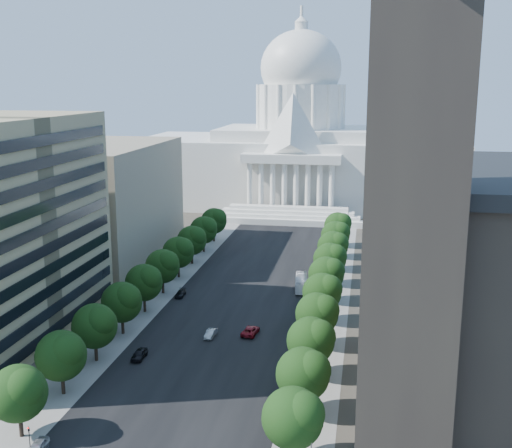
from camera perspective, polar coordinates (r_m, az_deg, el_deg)
The scene contains 39 objects.
road_asphalt at distance 157.27m, azimuth 0.07°, elevation -4.44°, with size 30.00×260.00×0.01m, color black.
sidewalk_left at distance 161.49m, azimuth -6.60°, elevation -4.07°, with size 8.00×260.00×0.02m, color gray.
sidewalk_right at distance 155.29m, azimuth 7.02°, elevation -4.76°, with size 8.00×260.00×0.02m, color gray.
capitol at distance 245.84m, azimuth 3.90°, elevation 6.44°, with size 120.00×56.00×73.00m.
office_block_left_far at distance 177.30m, azimuth -14.83°, elevation 2.07°, with size 38.00×52.00×30.00m, color gray.
romanesque_right at distance 95.59m, azimuth 21.65°, elevation -2.69°, with size 49.10×51.50×83.50m.
tree_l_a at distance 91.35m, azimuth -20.27°, elevation -13.85°, with size 7.79×7.60×9.97m.
tree_l_b at distance 100.84m, azimuth -16.83°, elevation -11.04°, with size 7.79×7.60×9.97m.
tree_l_c at distance 110.82m, azimuth -14.04°, elevation -8.70°, with size 7.79×7.60×9.97m.
tree_l_d at distance 121.17m, azimuth -11.75°, elevation -6.73°, with size 7.79×7.60×9.97m.
tree_l_e at distance 131.80m, azimuth -9.84°, elevation -5.07°, with size 7.79×7.60×9.97m.
tree_l_f at distance 142.64m, azimuth -8.22°, elevation -3.65°, with size 7.79×7.60×9.97m.
tree_l_g at distance 153.66m, azimuth -6.84°, elevation -2.44°, with size 7.79×7.60×9.97m.
tree_l_h at distance 164.82m, azimuth -5.64°, elevation -1.38°, with size 7.79×7.60×9.97m.
tree_l_i at distance 176.08m, azimuth -4.60°, elevation -0.46°, with size 7.79×7.60×9.97m.
tree_l_j at distance 187.44m, azimuth -3.68°, elevation 0.35°, with size 7.79×7.60×9.97m.
tree_r_a at distance 80.67m, azimuth 3.51°, elevation -16.73°, with size 7.79×7.60×9.97m.
tree_r_b at distance 91.28m, azimuth 4.39°, elevation -13.08°, with size 7.79×7.60×9.97m.
tree_r_c at distance 102.20m, azimuth 5.06°, elevation -10.20°, with size 7.79×7.60×9.97m.
tree_r_d at distance 113.34m, azimuth 5.60°, elevation -7.88°, with size 7.79×7.60×9.97m.
tree_r_e at distance 124.64m, azimuth 6.03°, elevation -5.98°, with size 7.79×7.60×9.97m.
tree_r_f at distance 136.06m, azimuth 6.39°, elevation -4.40°, with size 7.79×7.60×9.97m.
tree_r_g at distance 147.57m, azimuth 6.70°, elevation -3.06°, with size 7.79×7.60×9.97m.
tree_r_h at distance 159.15m, azimuth 6.95°, elevation -1.92°, with size 7.79×7.60×9.97m.
tree_r_i at distance 170.79m, azimuth 7.18°, elevation -0.93°, with size 7.79×7.60×9.97m.
tree_r_j at distance 182.48m, azimuth 7.37°, elevation -0.07°, with size 7.79×7.60×9.97m.
traffic_signal_left at distance 88.52m, azimuth -19.53°, elevation -17.14°, with size 0.18×0.49×4.30m.
streetlight_a at distance 79.29m, azimuth 4.52°, elevation -17.83°, with size 2.61×0.44×9.00m.
streetlight_b at distance 101.60m, azimuth 5.91°, elevation -10.75°, with size 2.61×0.44×9.00m.
streetlight_c at distance 124.94m, azimuth 6.75°, elevation -6.26°, with size 2.61×0.44×9.00m.
streetlight_d at distance 148.81m, azimuth 7.32°, elevation -3.20°, with size 2.61×0.44×9.00m.
streetlight_e at distance 173.01m, azimuth 7.73°, elevation -0.99°, with size 2.61×0.44×9.00m.
streetlight_f at distance 197.40m, azimuth 8.03°, elevation 0.68°, with size 2.61×0.44×9.00m.
car_dark_a at distance 112.38m, azimuth -10.33°, elevation -11.34°, with size 1.85×4.59×1.56m, color black.
car_silver at distance 119.60m, azimuth -4.07°, elevation -9.70°, with size 1.45×4.17×1.37m, color #9A9DA1.
car_red at distance 120.47m, azimuth -0.49°, elevation -9.47°, with size 2.47×5.36×1.49m, color maroon.
car_dark_b at distance 141.77m, azimuth -6.73°, elevation -6.17°, with size 1.80×4.42×1.28m, color black.
car_parked at distance 89.89m, azimuth -18.85°, elevation -18.30°, with size 1.82×4.53×1.54m, color #A4A6AC.
city_bus at distance 145.83m, azimuth 4.03°, elevation -5.23°, with size 2.49×10.64×2.96m, color white.
Camera 1 is at (25.84, -58.22, 45.80)m, focal length 45.00 mm.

